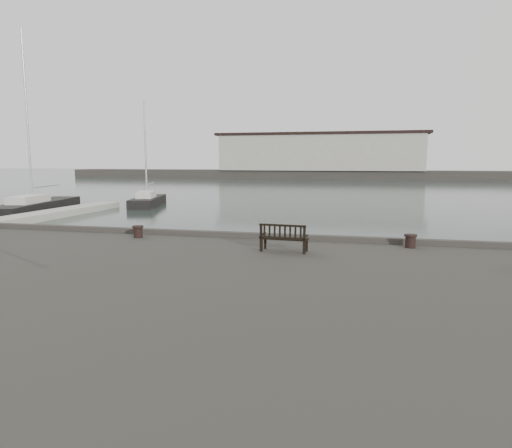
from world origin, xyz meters
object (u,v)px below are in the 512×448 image
at_px(yacht_b, 37,208).
at_px(bench, 284,243).
at_px(bollard_left, 138,232).
at_px(bollard_right, 410,241).
at_px(yacht_d, 148,203).

bearing_deg(yacht_b, bench, -50.30).
height_order(bollard_left, bollard_right, bollard_right).
height_order(bollard_left, yacht_d, yacht_d).
xyz_separation_m(bench, yacht_d, (-17.74, 26.41, -1.58)).
distance_m(bollard_left, yacht_b, 26.74).
distance_m(yacht_b, yacht_d, 9.55).
height_order(bench, bollard_right, bench).
bearing_deg(bench, bollard_right, 27.23).
bearing_deg(bollard_right, bollard_left, -178.37).
xyz_separation_m(bollard_left, yacht_d, (-12.39, 25.15, -1.53)).
bearing_deg(bollard_left, yacht_d, 116.22).
distance_m(bollard_right, yacht_b, 33.67).
xyz_separation_m(yacht_b, yacht_d, (6.86, 6.64, -0.01)).
distance_m(bollard_right, yacht_d, 32.86).
height_order(bollard_right, yacht_d, yacht_d).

